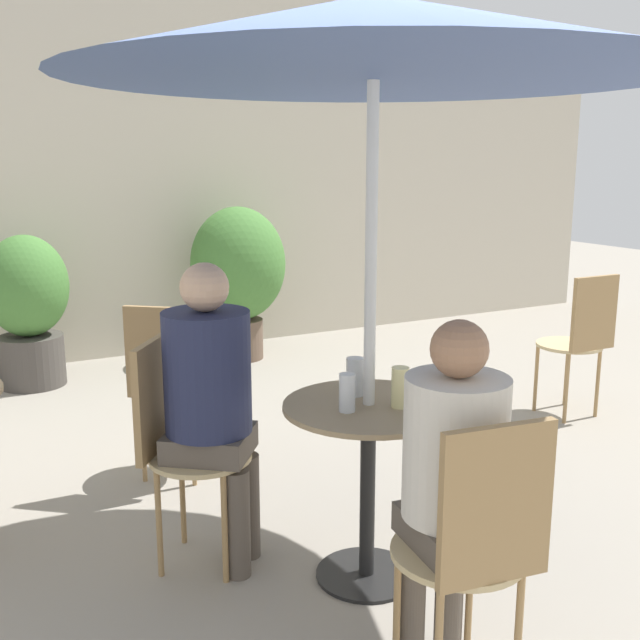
{
  "coord_description": "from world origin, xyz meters",
  "views": [
    {
      "loc": [
        -1.46,
        -2.29,
        1.64
      ],
      "look_at": [
        -0.03,
        0.42,
        0.97
      ],
      "focal_mm": 42.0,
      "sensor_mm": 36.0,
      "label": 1
    }
  ],
  "objects": [
    {
      "name": "beer_glass_2",
      "position": [
        -0.03,
        0.14,
        0.8
      ],
      "size": [
        0.07,
        0.07,
        0.15
      ],
      "color": "silver",
      "rests_on": "cafe_table_near"
    },
    {
      "name": "seated_person_1",
      "position": [
        -0.11,
        -0.6,
        0.71
      ],
      "size": [
        0.32,
        0.34,
        1.18
      ],
      "rotation": [
        0.0,
        0.0,
        3.01
      ],
      "color": "brown",
      "rests_on": "ground_plane"
    },
    {
      "name": "bistro_chair_3",
      "position": [
        -0.46,
        1.27,
        0.56
      ],
      "size": [
        0.47,
        0.47,
        0.94
      ],
      "rotation": [
        0.0,
        0.0,
        2.48
      ],
      "color": "tan",
      "rests_on": "ground_plane"
    },
    {
      "name": "seated_person_0",
      "position": [
        -0.53,
        0.4,
        0.74
      ],
      "size": [
        0.44,
        0.43,
        1.25
      ],
      "rotation": [
        0.0,
        0.0,
        0.92
      ],
      "color": "brown",
      "rests_on": "ground_plane"
    },
    {
      "name": "umbrella",
      "position": [
        -0.03,
        0.02,
        2.04
      ],
      "size": [
        2.19,
        2.19,
        2.18
      ],
      "color": "silver",
      "rests_on": "ground_plane"
    },
    {
      "name": "bistro_chair_2",
      "position": [
        2.12,
        0.99,
        0.56
      ],
      "size": [
        0.41,
        0.41,
        0.94
      ],
      "rotation": [
        0.0,
        0.0,
        3.13
      ],
      "color": "tan",
      "rests_on": "ground_plane"
    },
    {
      "name": "beer_glass_1",
      "position": [
        0.05,
        -0.06,
        0.8
      ],
      "size": [
        0.07,
        0.07,
        0.15
      ],
      "color": "beige",
      "rests_on": "cafe_table_near"
    },
    {
      "name": "bistro_chair_0",
      "position": [
        -0.65,
        0.49,
        0.56
      ],
      "size": [
        0.47,
        0.47,
        0.94
      ],
      "rotation": [
        0.0,
        0.0,
        0.92
      ],
      "color": "tan",
      "rests_on": "ground_plane"
    },
    {
      "name": "bistro_chair_1",
      "position": [
        -0.13,
        -0.75,
        0.56
      ],
      "size": [
        0.41,
        0.43,
        0.94
      ],
      "rotation": [
        0.0,
        0.0,
        -3.27
      ],
      "color": "tan",
      "rests_on": "ground_plane"
    },
    {
      "name": "ground_plane",
      "position": [
        0.0,
        0.0,
        0.0
      ],
      "size": [
        20.0,
        20.0,
        0.0
      ],
      "primitive_type": "plane",
      "color": "gray"
    },
    {
      "name": "storefront_wall",
      "position": [
        0.0,
        3.92,
        1.5
      ],
      "size": [
        10.0,
        0.06,
        3.0
      ],
      "color": "beige",
      "rests_on": "ground_plane"
    },
    {
      "name": "beer_glass_0",
      "position": [
        -0.15,
        -0.01,
        0.79
      ],
      "size": [
        0.06,
        0.06,
        0.14
      ],
      "color": "silver",
      "rests_on": "cafe_table_near"
    },
    {
      "name": "cafe_table_near",
      "position": [
        -0.03,
        0.02,
        0.52
      ],
      "size": [
        0.66,
        0.66,
        0.72
      ],
      "color": "black",
      "rests_on": "ground_plane"
    },
    {
      "name": "potted_plant_1",
      "position": [
        0.76,
        3.37,
        0.74
      ],
      "size": [
        0.77,
        0.77,
        1.26
      ],
      "color": "brown",
      "rests_on": "ground_plane"
    },
    {
      "name": "potted_plant_0",
      "position": [
        -0.87,
        3.37,
        0.61
      ],
      "size": [
        0.59,
        0.59,
        1.11
      ],
      "color": "#47423D",
      "rests_on": "ground_plane"
    }
  ]
}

